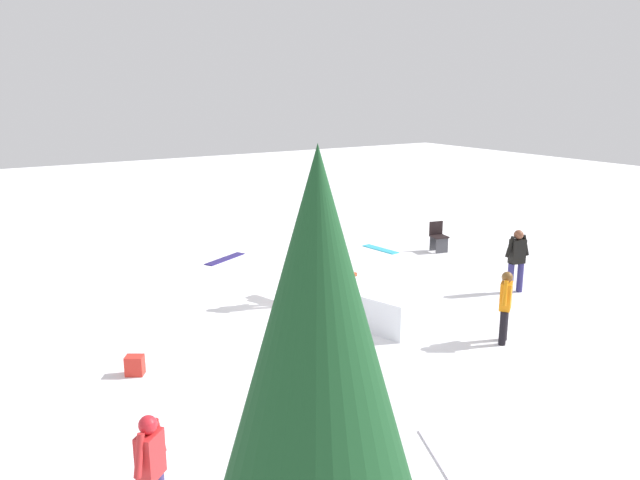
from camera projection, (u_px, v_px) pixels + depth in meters
The scene contains 12 objects.
ground_plane at pixel (320, 302), 14.21m from camera, with size 60.00×60.00×0.00m, color white.
rail_feature at pixel (320, 272), 14.04m from camera, with size 1.90×0.80×0.86m.
snow_kicker_ramp at pixel (385, 305), 12.96m from camera, with size 1.80×1.50×0.73m, color white.
main_rider_on_rail at pixel (320, 238), 13.85m from camera, with size 1.50×0.82×1.31m.
bystander_red at pixel (151, 467), 6.76m from camera, with size 0.45×0.50×1.39m.
bystander_black at pixel (517, 258), 14.70m from camera, with size 0.29×0.67×1.52m.
bystander_orange at pixel (505, 303), 11.81m from camera, with size 0.43×0.55×1.41m.
loose_snowboard_white at pixel (443, 455), 8.31m from camera, with size 1.27×0.28×0.02m, color white.
loose_snowboard_navy at pixel (225, 259), 17.73m from camera, with size 1.48×0.28×0.02m, color navy.
loose_snowboard_cyan at pixel (380, 249), 18.79m from camera, with size 1.29×0.28×0.02m, color #2EBAD6.
folding_chair at pixel (438, 238), 18.51m from camera, with size 0.52×0.52×0.88m.
backpack_on_snow at pixel (135, 365), 10.61m from camera, with size 0.30×0.22×0.34m, color red.
Camera 1 is at (-11.35, 7.22, 4.79)m, focal length 35.00 mm.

